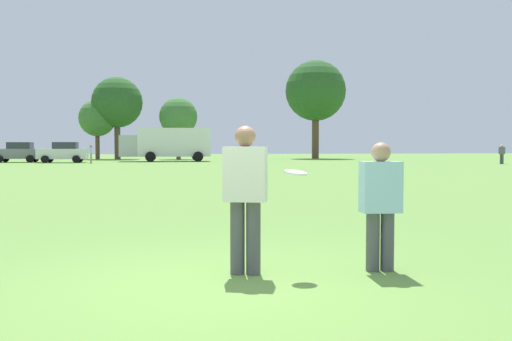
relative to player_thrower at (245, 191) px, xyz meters
The scene contains 13 objects.
ground_plane 1.14m from the player_thrower, 131.64° to the right, with size 196.79×196.79×0.00m, color #608C3D.
player_thrower is the anchor object (origin of this frame).
player_defender 1.59m from the player_thrower, ahead, with size 0.48×0.30×1.51m.
frisbee 0.61m from the player_thrower, ahead, with size 0.27×0.27×0.08m.
parked_car_mid_left 49.29m from the player_thrower, 105.39° to the left, with size 4.24×2.30×1.82m.
parked_car_center 46.57m from the player_thrower, 101.02° to the left, with size 4.24×2.30×1.82m.
box_truck 48.23m from the player_thrower, 89.67° to the left, with size 8.56×3.15×3.18m.
bystander_sideline_watcher 43.83m from the player_thrower, 98.25° to the left, with size 0.26×0.44×1.57m.
bystander_far_jogger 44.61m from the player_thrower, 52.63° to the left, with size 0.39×0.50×1.62m.
tree_west_oak 59.50m from the player_thrower, 96.98° to the left, with size 4.09×4.09×6.65m.
tree_west_maple 59.19m from the player_thrower, 94.89° to the left, with size 5.66×5.66×9.19m.
tree_center_elm 56.68m from the player_thrower, 88.30° to the left, with size 4.20×4.20×6.82m.
tree_east_birch 60.88m from the player_thrower, 72.92° to the left, with size 7.09×7.09×11.53m.
Camera 1 is at (-0.62, -5.86, 1.47)m, focal length 39.52 mm.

